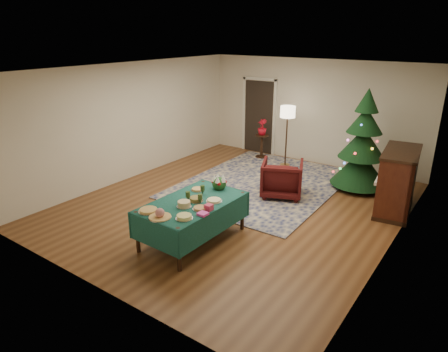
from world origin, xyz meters
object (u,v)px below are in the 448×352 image
Objects in this scene: buffet_table at (192,209)px; piano at (397,182)px; armchair at (282,177)px; gift_box at (209,207)px; side_table at (262,147)px; potted_plant at (262,131)px; floor_lamp at (288,115)px; christmas_tree at (362,145)px.

piano reaches higher than buffet_table.
gift_box is at bearing 68.98° from armchair.
piano reaches higher than side_table.
side_table is (-1.85, 4.83, -0.44)m from gift_box.
armchair is 1.32× the size of side_table.
potted_plant is at bearing 106.79° from buffet_table.
piano is (2.48, 3.24, 0.03)m from buffet_table.
buffet_table is at bearing -73.21° from potted_plant.
potted_plant reaches higher than side_table.
floor_lamp reaches higher than buffet_table.
gift_box reaches higher than side_table.
piano is (3.04, -1.25, -0.73)m from floor_lamp.
floor_lamp reaches higher than armchair.
gift_box is (0.42, -0.10, 0.19)m from buffet_table.
gift_box is 4.73m from floor_lamp.
side_table is 0.46m from potted_plant.
buffet_table is 0.48m from gift_box.
buffet_table is 1.18× the size of floor_lamp.
potted_plant reaches higher than armchair.
christmas_tree reaches higher than buffet_table.
christmas_tree is (1.52, 3.99, 0.44)m from buffet_table.
armchair is at bearing 92.34° from gift_box.
floor_lamp is (-0.99, 4.59, 0.57)m from gift_box.
armchair is 0.58× the size of piano.
buffet_table is 2.62m from armchair.
floor_lamp is (-0.88, 1.89, 0.90)m from armchair.
christmas_tree reaches higher than potted_plant.
side_table is (-0.86, 0.24, -1.02)m from floor_lamp.
piano is at bearing -20.94° from side_table.
buffet_table is 2.15× the size of armchair.
buffet_table is at bearing -127.43° from piano.
buffet_table is at bearing 59.74° from armchair.
armchair is 2.77m from potted_plant.
christmas_tree is at bearing -154.20° from armchair.
potted_plant is 4.18m from piano.
floor_lamp reaches higher than side_table.
gift_box is 0.08× the size of piano.
floor_lamp is at bearing 166.60° from christmas_tree.
christmas_tree is at bearing -14.05° from side_table.
side_table is 4.19m from piano.
buffet_table reaches higher than side_table.
floor_lamp is 1.35m from side_table.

